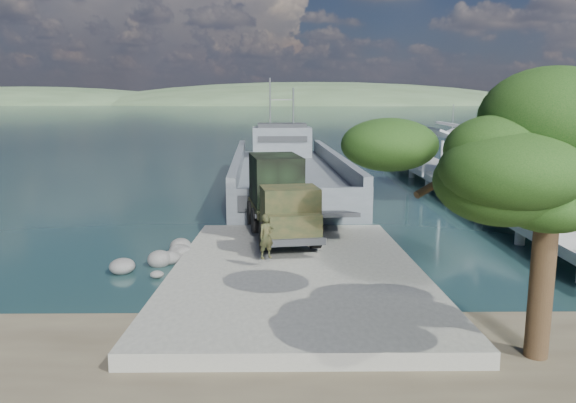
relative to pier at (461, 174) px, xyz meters
The scene contains 11 objects.
ground 22.89m from the pier, 124.71° to the right, with size 1400.00×1400.00×0.00m, color #163236.
boat_ramp 23.70m from the pier, 123.33° to the right, with size 10.00×18.00×0.50m, color slate.
shoreline_rocks 26.55m from the pier, 136.42° to the right, with size 3.20×5.60×0.90m, color #4E4E4C, non-canonical shape.
distant_headlands 542.50m from the pier, 86.09° to the left, with size 1000.00×240.00×48.00m, color #3A5132, non-canonical shape.
pier is the anchor object (origin of this frame).
landing_craft 13.72m from the pier, 164.18° to the left, with size 9.78×33.70×9.91m.
military_truck 19.94m from the pier, 133.36° to the right, with size 3.82×8.58×3.84m.
soldier 24.66m from the pier, 125.19° to the right, with size 0.66×0.43×1.80m, color black.
sailboat_near 13.95m from the pier, 76.43° to the left, with size 2.76×5.83×6.84m.
sailboat_far 18.30m from the pier, 65.22° to the left, with size 2.83×5.25×6.14m.
overhang_tree 28.72m from the pier, 104.76° to the right, with size 7.96×7.33×7.23m.
Camera 1 is at (-0.57, -23.28, 7.30)m, focal length 35.00 mm.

